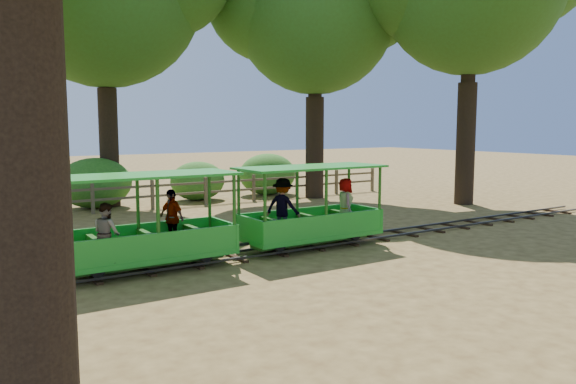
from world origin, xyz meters
TOP-DOWN VIEW (x-y plane):
  - ground at (0.00, 0.00)m, footprint 90.00×90.00m
  - track at (0.00, 0.00)m, footprint 22.00×1.00m
  - carriage_front at (-3.96, -0.00)m, footprint 3.51×1.46m
  - carriage_rear at (-0.05, 0.01)m, footprint 3.51×1.43m
  - oak_ne at (5.47, 7.58)m, footprint 7.78×6.85m
  - fence at (0.00, 8.00)m, footprint 18.10×0.10m
  - shrub_mid_w at (-2.58, 9.30)m, footprint 2.53×1.95m
  - shrub_mid_e at (1.27, 9.30)m, footprint 2.15×1.65m
  - shrub_east at (4.40, 9.30)m, footprint 2.47×1.90m

SIDE VIEW (x-z plane):
  - ground at x=0.00m, z-range 0.00..0.00m
  - track at x=0.00m, z-range 0.02..0.12m
  - fence at x=0.00m, z-range 0.08..1.08m
  - shrub_mid_e at x=1.27m, z-range 0.00..1.49m
  - carriage_front at x=-3.96m, z-range -0.15..1.68m
  - carriage_rear at x=-0.05m, z-range -0.09..1.73m
  - shrub_east at x=4.40m, z-range 0.00..1.71m
  - shrub_mid_w at x=-2.58m, z-range 0.00..1.75m
  - oak_ne at x=5.47m, z-range 2.34..12.62m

